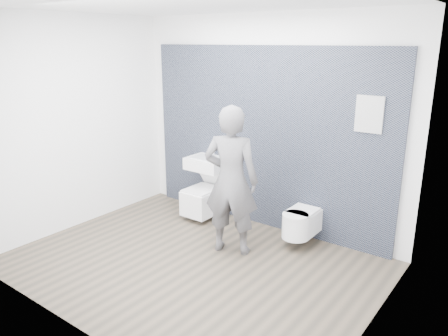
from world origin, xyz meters
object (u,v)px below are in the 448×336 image
Objects in this scene: toilet_square at (204,199)px; toilet_rounded at (300,223)px; washbasin at (207,163)px; visitor at (231,181)px.

toilet_rounded is at bearing 0.28° from toilet_square.
toilet_rounded is (1.52, 0.01, 0.02)m from toilet_square.
washbasin is 0.32× the size of visitor.
washbasin is 0.75× the size of toilet_square.
toilet_rounded is 0.32× the size of visitor.
visitor is (0.92, -0.61, 0.61)m from toilet_square.
washbasin is 1.16m from visitor.
visitor is (0.92, -0.70, 0.10)m from washbasin.
visitor is at bearing -134.10° from toilet_rounded.
toilet_rounded is at bearing -2.94° from washbasin.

